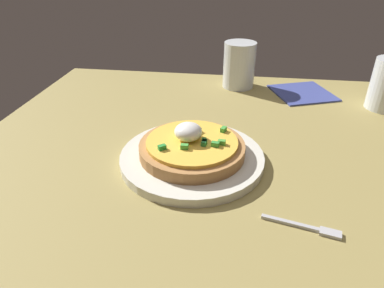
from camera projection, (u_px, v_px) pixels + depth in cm
name	position (u px, v px, depth cm)	size (l,w,h in cm)	color
dining_table	(223.00, 153.00, 65.97)	(97.55, 83.25, 2.81)	#96854A
plate	(192.00, 158.00, 60.52)	(25.22, 25.22, 1.58)	silver
pizza	(192.00, 146.00, 59.39)	(18.37, 18.37, 5.69)	#B27C46
cup_far	(239.00, 67.00, 90.57)	(8.33, 8.33, 11.79)	silver
fork	(308.00, 228.00, 46.32)	(10.55, 3.40, 0.50)	#B7B7BC
napkin	(302.00, 93.00, 88.47)	(13.83, 13.83, 0.40)	#3A448C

